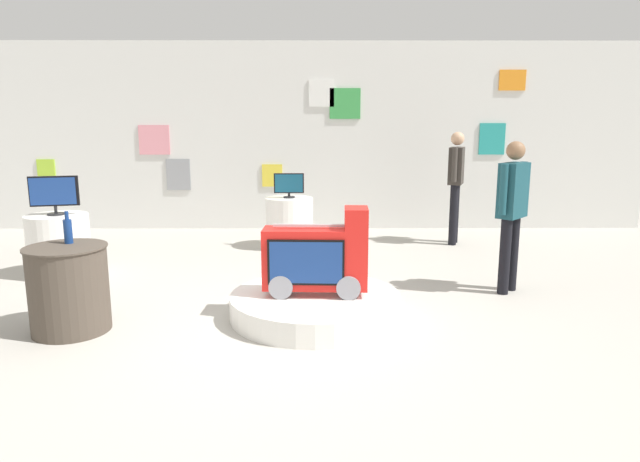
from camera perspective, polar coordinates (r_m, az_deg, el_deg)
name	(u,v)px	position (r m, az deg, el deg)	size (l,w,h in m)	color
ground_plane	(275,331)	(5.20, -4.62, -10.10)	(30.00, 30.00, 0.00)	#B2ADA3
back_wall_display	(295,137)	(9.84, -2.60, 9.55)	(12.27, 0.13, 3.21)	silver
main_display_pedestal	(315,305)	(5.50, -0.48, -7.59)	(1.66, 1.66, 0.23)	white
novelty_firetruck_tv	(317,260)	(5.36, -0.29, -2.97)	(1.01, 0.41, 0.85)	gray
display_pedestal_left_rear	(289,223)	(8.40, -3.15, 0.85)	(0.71, 0.71, 0.76)	white
tv_on_left_rear	(289,184)	(8.31, -3.19, 4.77)	(0.45, 0.17, 0.36)	black
display_pedestal_center_rear	(59,245)	(7.60, -25.10, -1.31)	(0.74, 0.74, 0.76)	white
tv_on_center_rear	(54,193)	(7.49, -25.53, 3.51)	(0.55, 0.20, 0.47)	black
side_table_round	(69,288)	(5.54, -24.26, -5.34)	(0.71, 0.71, 0.79)	#4C4238
bottle_on_side_table	(68,230)	(5.55, -24.34, 0.05)	(0.08, 0.08, 0.30)	navy
shopper_browsing_near_truck	(512,205)	(6.44, 19.02, 2.49)	(0.41, 0.43, 1.67)	black
shopper_browsing_rear	(456,179)	(8.82, 13.69, 5.21)	(0.32, 0.53, 1.72)	black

